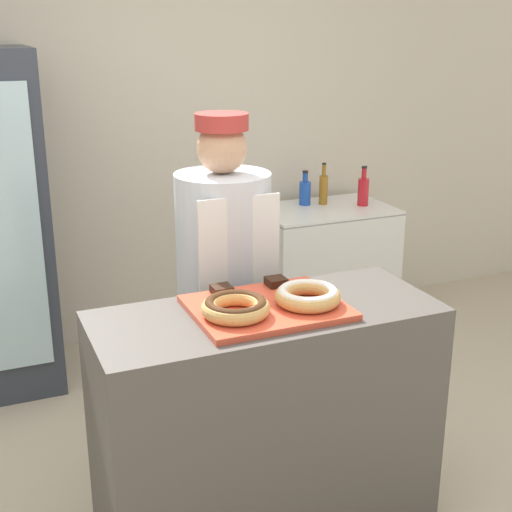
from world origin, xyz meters
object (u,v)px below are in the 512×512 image
(bottle_red, at_px, (363,190))
(bottle_amber, at_px, (323,188))
(donut_light_glaze, at_px, (308,295))
(baker_person, at_px, (225,292))
(chest_freezer, at_px, (323,267))
(serving_tray, at_px, (267,308))
(bottle_blue, at_px, (305,192))
(brownie_back_right, at_px, (276,282))
(brownie_back_left, at_px, (222,290))
(donut_chocolate_glaze, at_px, (236,307))

(bottle_red, relative_size, bottle_amber, 0.95)
(donut_light_glaze, height_order, baker_person, baker_person)
(chest_freezer, xyz_separation_m, bottle_red, (0.26, -0.04, 0.51))
(serving_tray, height_order, bottle_blue, bottle_blue)
(donut_light_glaze, bearing_deg, bottle_red, 53.55)
(brownie_back_right, xyz_separation_m, baker_person, (-0.07, 0.38, -0.17))
(serving_tray, bearing_deg, brownie_back_left, 124.20)
(serving_tray, height_order, bottle_amber, bottle_amber)
(serving_tray, relative_size, baker_person, 0.34)
(bottle_amber, bearing_deg, chest_freezer, -110.55)
(brownie_back_left, height_order, chest_freezer, brownie_back_left)
(donut_chocolate_glaze, distance_m, chest_freezer, 2.32)
(brownie_back_left, bearing_deg, donut_chocolate_glaze, -97.36)
(donut_chocolate_glaze, height_order, bottle_red, bottle_red)
(donut_light_glaze, distance_m, baker_person, 0.63)
(donut_chocolate_glaze, xyz_separation_m, donut_light_glaze, (0.28, 0.00, 0.00))
(brownie_back_left, xyz_separation_m, bottle_amber, (1.34, 1.68, -0.08))
(brownie_back_left, relative_size, chest_freezer, 0.09)
(donut_light_glaze, xyz_separation_m, bottle_blue, (0.96, 1.93, -0.12))
(serving_tray, xyz_separation_m, brownie_back_left, (-0.11, 0.17, 0.03))
(donut_light_glaze, bearing_deg, bottle_blue, 63.51)
(baker_person, xyz_separation_m, bottle_amber, (1.18, 1.30, 0.09))
(bottle_amber, bearing_deg, donut_chocolate_glaze, -125.67)
(serving_tray, bearing_deg, donut_chocolate_glaze, -160.45)
(brownie_back_left, height_order, baker_person, baker_person)
(brownie_back_right, height_order, baker_person, baker_person)
(bottle_red, bearing_deg, bottle_blue, 154.40)
(donut_light_glaze, xyz_separation_m, brownie_back_right, (-0.03, 0.22, -0.02))
(donut_light_glaze, distance_m, brownie_back_right, 0.22)
(donut_light_glaze, height_order, chest_freezer, donut_light_glaze)
(brownie_back_left, xyz_separation_m, baker_person, (0.15, 0.38, -0.17))
(brownie_back_right, xyz_separation_m, bottle_red, (1.33, 1.55, -0.09))
(chest_freezer, bearing_deg, serving_tray, -124.07)
(brownie_back_right, bearing_deg, donut_light_glaze, -82.64)
(baker_person, bearing_deg, bottle_amber, 47.72)
(bottle_amber, bearing_deg, serving_tray, -123.47)
(donut_chocolate_glaze, height_order, brownie_back_left, donut_chocolate_glaze)
(baker_person, relative_size, chest_freezer, 1.87)
(brownie_back_left, distance_m, bottle_red, 2.20)
(serving_tray, bearing_deg, bottle_amber, 56.53)
(baker_person, bearing_deg, donut_chocolate_glaze, -106.82)
(brownie_back_left, relative_size, bottle_blue, 0.33)
(serving_tray, relative_size, brownie_back_left, 7.42)
(brownie_back_left, xyz_separation_m, bottle_red, (1.56, 1.55, -0.09))
(serving_tray, height_order, baker_person, baker_person)
(donut_light_glaze, distance_m, brownie_back_left, 0.33)
(donut_light_glaze, xyz_separation_m, bottle_red, (1.31, 1.77, -0.10))
(brownie_back_left, distance_m, chest_freezer, 2.14)
(bottle_red, bearing_deg, donut_light_glaze, -126.45)
(chest_freezer, bearing_deg, brownie_back_right, -124.05)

